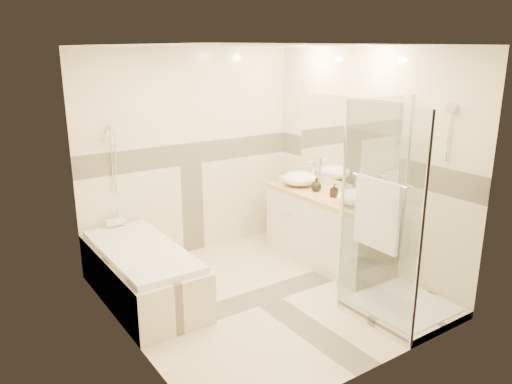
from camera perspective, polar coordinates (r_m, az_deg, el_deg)
room at (r=4.87m, az=1.14°, el=1.63°), size 2.82×3.02×2.52m
bathtub at (r=5.24m, az=-12.89°, el=-8.76°), size 0.75×1.70×0.56m
vanity at (r=5.97m, az=7.89°, el=-4.11°), size 0.58×1.62×0.85m
shower_enclosure at (r=4.94m, az=15.34°, el=-8.01°), size 0.96×0.93×2.04m
vessel_sink_near at (r=6.15m, az=4.98°, el=1.57°), size 0.44×0.44×0.18m
vessel_sink_far at (r=5.47m, az=11.37°, el=-0.59°), size 0.41×0.41×0.16m
faucet_near at (r=6.27m, az=6.53°, el=2.57°), size 0.12×0.03×0.29m
faucet_far at (r=5.60m, az=12.96°, el=0.51°), size 0.11×0.03×0.27m
amenity_bottle_a at (r=5.71m, az=8.91°, el=0.17°), size 0.09×0.09×0.15m
amenity_bottle_b at (r=5.92m, az=6.91°, el=0.86°), size 0.16×0.16×0.16m
folded_towels at (r=6.33m, az=3.72°, el=1.52°), size 0.17×0.24×0.07m
rolled_towel at (r=5.78m, az=-15.80°, el=-3.38°), size 0.21×0.09×0.09m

